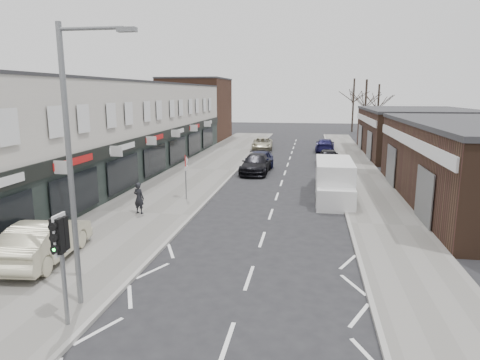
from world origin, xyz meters
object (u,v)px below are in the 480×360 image
at_px(pedestrian, 139,198).
at_px(parked_car_left_c, 262,144).
at_px(street_lamp, 75,154).
at_px(parked_car_right_a, 328,175).
at_px(parked_car_left_a, 258,161).
at_px(traffic_light, 60,244).
at_px(white_van, 334,181).
at_px(sedan_on_pavement, 45,240).
at_px(warning_sign, 186,164).
at_px(parked_car_right_c, 325,145).
at_px(parked_car_right_b, 328,157).
at_px(parked_car_left_b, 256,164).

relative_size(pedestrian, parked_car_left_c, 0.34).
relative_size(street_lamp, parked_car_right_a, 1.76).
height_order(parked_car_left_a, parked_car_right_a, parked_car_left_a).
bearing_deg(traffic_light, white_van, 63.77).
relative_size(traffic_light, parked_car_left_c, 0.65).
relative_size(sedan_on_pavement, pedestrian, 2.91).
height_order(traffic_light, pedestrian, traffic_light).
xyz_separation_m(warning_sign, sedan_on_pavement, (-2.53, -9.95, -1.30)).
bearing_deg(parked_car_right_c, warning_sign, 72.50).
relative_size(street_lamp, warning_sign, 2.96).
relative_size(white_van, parked_car_right_b, 1.34).
height_order(traffic_light, white_van, traffic_light).
distance_m(parked_car_left_c, parked_car_right_b, 11.98).
bearing_deg(parked_car_left_b, parked_car_right_c, 68.77).
bearing_deg(sedan_on_pavement, parked_car_right_b, -120.85).
bearing_deg(parked_car_left_a, parked_car_left_b, -89.17).
relative_size(parked_car_left_a, parked_car_left_b, 0.93).
relative_size(sedan_on_pavement, parked_car_left_c, 1.00).
distance_m(traffic_light, parked_car_left_b, 23.70).
height_order(warning_sign, parked_car_right_b, warning_sign).
bearing_deg(traffic_light, parked_car_left_b, 84.82).
relative_size(parked_car_right_b, parked_car_right_c, 0.93).
height_order(sedan_on_pavement, pedestrian, pedestrian).
height_order(street_lamp, parked_car_left_b, street_lamp).
distance_m(pedestrian, parked_car_right_a, 13.42).
distance_m(parked_car_left_c, parked_car_right_a, 19.41).
xyz_separation_m(parked_car_left_c, parked_car_right_b, (6.90, -9.79, 0.10)).
bearing_deg(parked_car_left_b, parked_car_left_c, 95.86).
relative_size(traffic_light, parked_car_right_c, 0.65).
bearing_deg(white_van, street_lamp, -118.39).
xyz_separation_m(pedestrian, parked_car_right_a, (9.94, 9.02, -0.18)).
height_order(white_van, parked_car_right_c, white_van).
xyz_separation_m(sedan_on_pavement, parked_car_left_c, (4.29, 33.86, -0.24)).
distance_m(parked_car_right_a, parked_car_right_b, 8.46).
distance_m(warning_sign, parked_car_right_b, 16.62).
distance_m(street_lamp, parked_car_left_b, 22.77).
height_order(street_lamp, parked_car_left_c, street_lamp).
bearing_deg(pedestrian, parked_car_left_b, -93.38).
relative_size(parked_car_left_b, parked_car_right_b, 1.16).
bearing_deg(sedan_on_pavement, parked_car_left_b, -111.47).
height_order(sedan_on_pavement, parked_car_left_a, sedan_on_pavement).
distance_m(street_lamp, parked_car_left_a, 23.70).
distance_m(warning_sign, parked_car_right_a, 10.21).
bearing_deg(traffic_light, parked_car_left_c, 88.49).
bearing_deg(warning_sign, parked_car_left_c, 85.79).
distance_m(parked_car_left_a, parked_car_right_c, 14.11).
bearing_deg(parked_car_left_a, traffic_light, -90.37).
bearing_deg(parked_car_right_b, traffic_light, 72.05).
height_order(street_lamp, parked_car_left_a, street_lamp).
distance_m(warning_sign, white_van, 8.82).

